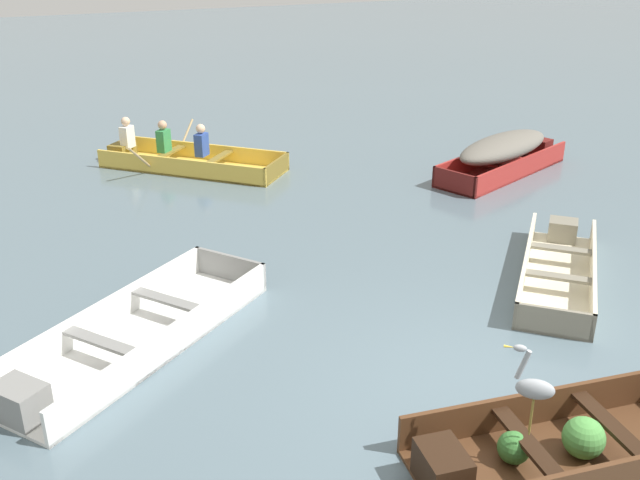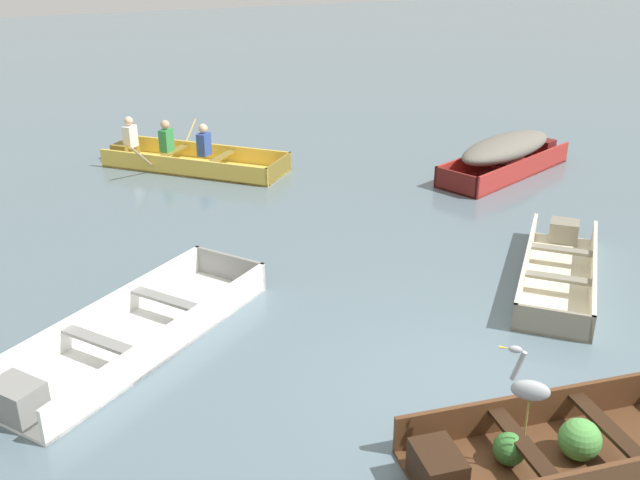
{
  "view_description": "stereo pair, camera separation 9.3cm",
  "coord_description": "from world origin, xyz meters",
  "px_view_note": "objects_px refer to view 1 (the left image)",
  "views": [
    {
      "loc": [
        -4.11,
        -4.57,
        4.33
      ],
      "look_at": [
        -0.22,
        3.75,
        0.35
      ],
      "focal_mm": 40.0,
      "sensor_mm": 36.0,
      "label": 1
    },
    {
      "loc": [
        -4.03,
        -4.61,
        4.33
      ],
      "look_at": [
        -0.22,
        3.75,
        0.35
      ],
      "focal_mm": 40.0,
      "sensor_mm": 36.0,
      "label": 2
    }
  ],
  "objects_px": {
    "rowboat_yellow_with_crew": "(182,158)",
    "heron_on_dinghy": "(534,386)",
    "skiff_red_far_moored": "(504,151)",
    "dinghy_dark_varnish_foreground": "(555,449)",
    "skiff_white_mid_moored": "(128,339)",
    "skiff_cream_near_moored": "(559,268)"
  },
  "relations": [
    {
      "from": "skiff_white_mid_moored",
      "to": "rowboat_yellow_with_crew",
      "type": "bearing_deg",
      "value": 69.96
    },
    {
      "from": "skiff_red_far_moored",
      "to": "rowboat_yellow_with_crew",
      "type": "distance_m",
      "value": 6.32
    },
    {
      "from": "dinghy_dark_varnish_foreground",
      "to": "skiff_red_far_moored",
      "type": "xyz_separation_m",
      "value": [
        4.86,
        6.88,
        0.29
      ]
    },
    {
      "from": "rowboat_yellow_with_crew",
      "to": "heron_on_dinghy",
      "type": "bearing_deg",
      "value": -87.77
    },
    {
      "from": "skiff_cream_near_moored",
      "to": "heron_on_dinghy",
      "type": "height_order",
      "value": "heron_on_dinghy"
    },
    {
      "from": "skiff_red_far_moored",
      "to": "heron_on_dinghy",
      "type": "xyz_separation_m",
      "value": [
        -5.18,
        -6.84,
        0.44
      ]
    },
    {
      "from": "skiff_white_mid_moored",
      "to": "skiff_red_far_moored",
      "type": "xyz_separation_m",
      "value": [
        7.9,
        3.4,
        0.31
      ]
    },
    {
      "from": "skiff_cream_near_moored",
      "to": "rowboat_yellow_with_crew",
      "type": "relative_size",
      "value": 0.84
    },
    {
      "from": "heron_on_dinghy",
      "to": "skiff_red_far_moored",
      "type": "bearing_deg",
      "value": 52.86
    },
    {
      "from": "dinghy_dark_varnish_foreground",
      "to": "rowboat_yellow_with_crew",
      "type": "bearing_deg",
      "value": 94.04
    },
    {
      "from": "skiff_red_far_moored",
      "to": "rowboat_yellow_with_crew",
      "type": "relative_size",
      "value": 1.0
    },
    {
      "from": "dinghy_dark_varnish_foreground",
      "to": "skiff_red_far_moored",
      "type": "bearing_deg",
      "value": 54.76
    },
    {
      "from": "skiff_white_mid_moored",
      "to": "heron_on_dinghy",
      "type": "height_order",
      "value": "heron_on_dinghy"
    },
    {
      "from": "skiff_cream_near_moored",
      "to": "rowboat_yellow_with_crew",
      "type": "bearing_deg",
      "value": 115.68
    },
    {
      "from": "skiff_white_mid_moored",
      "to": "heron_on_dinghy",
      "type": "relative_size",
      "value": 4.25
    },
    {
      "from": "skiff_white_mid_moored",
      "to": "heron_on_dinghy",
      "type": "xyz_separation_m",
      "value": [
        2.71,
        -3.44,
        0.75
      ]
    },
    {
      "from": "rowboat_yellow_with_crew",
      "to": "heron_on_dinghy",
      "type": "relative_size",
      "value": 4.04
    },
    {
      "from": "skiff_cream_near_moored",
      "to": "heron_on_dinghy",
      "type": "xyz_separation_m",
      "value": [
        -2.98,
        -2.85,
        0.76
      ]
    },
    {
      "from": "dinghy_dark_varnish_foreground",
      "to": "skiff_white_mid_moored",
      "type": "height_order",
      "value": "dinghy_dark_varnish_foreground"
    },
    {
      "from": "dinghy_dark_varnish_foreground",
      "to": "skiff_white_mid_moored",
      "type": "bearing_deg",
      "value": 131.0
    },
    {
      "from": "skiff_cream_near_moored",
      "to": "heron_on_dinghy",
      "type": "relative_size",
      "value": 3.4
    },
    {
      "from": "dinghy_dark_varnish_foreground",
      "to": "skiff_cream_near_moored",
      "type": "xyz_separation_m",
      "value": [
        2.66,
        2.89,
        -0.03
      ]
    }
  ]
}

